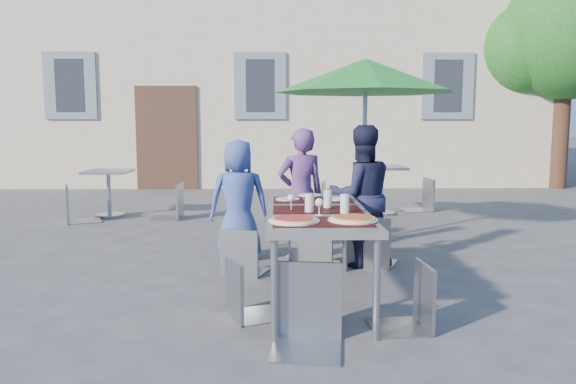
{
  "coord_description": "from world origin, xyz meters",
  "views": [
    {
      "loc": [
        0.36,
        -4.6,
        1.46
      ],
      "look_at": [
        0.46,
        0.76,
        0.78
      ],
      "focal_mm": 35.0,
      "sensor_mm": 36.0,
      "label": 1
    }
  ],
  "objects_px": {
    "child_2": "(361,196)",
    "bg_chair_r_0": "(172,180)",
    "dining_table": "(317,216)",
    "pizza_near_left": "(294,220)",
    "chair_1": "(315,209)",
    "patio_umbrella": "(366,78)",
    "bg_chair_r_1": "(423,175)",
    "child_0": "(239,200)",
    "chair_2": "(371,209)",
    "chair_3": "(246,253)",
    "bg_chair_l_0": "(74,180)",
    "cafe_table_1": "(382,181)",
    "child_1": "(301,194)",
    "chair_0": "(242,223)",
    "chair_5": "(308,257)",
    "bg_chair_l_1": "(330,178)",
    "cafe_table_0": "(109,186)",
    "chair_4": "(413,258)",
    "pizza_near_right": "(353,219)"
  },
  "relations": [
    {
      "from": "child_2",
      "to": "bg_chair_r_0",
      "type": "bearing_deg",
      "value": -58.84
    },
    {
      "from": "dining_table",
      "to": "pizza_near_left",
      "type": "relative_size",
      "value": 5.05
    },
    {
      "from": "pizza_near_left",
      "to": "chair_1",
      "type": "distance_m",
      "value": 1.56
    },
    {
      "from": "child_2",
      "to": "patio_umbrella",
      "type": "distance_m",
      "value": 1.71
    },
    {
      "from": "dining_table",
      "to": "bg_chair_r_1",
      "type": "xyz_separation_m",
      "value": [
        2.06,
        4.6,
        -0.11
      ]
    },
    {
      "from": "child_0",
      "to": "chair_2",
      "type": "height_order",
      "value": "child_0"
    },
    {
      "from": "chair_3",
      "to": "bg_chair_l_0",
      "type": "relative_size",
      "value": 0.82
    },
    {
      "from": "dining_table",
      "to": "cafe_table_1",
      "type": "bearing_deg",
      "value": 72.73
    },
    {
      "from": "dining_table",
      "to": "chair_3",
      "type": "height_order",
      "value": "chair_3"
    },
    {
      "from": "child_1",
      "to": "chair_3",
      "type": "height_order",
      "value": "child_1"
    },
    {
      "from": "child_0",
      "to": "child_2",
      "type": "distance_m",
      "value": 1.29
    },
    {
      "from": "chair_1",
      "to": "bg_chair_l_0",
      "type": "xyz_separation_m",
      "value": [
        -3.3,
        2.66,
        0.02
      ]
    },
    {
      "from": "child_2",
      "to": "patio_umbrella",
      "type": "xyz_separation_m",
      "value": [
        0.2,
        1.14,
        1.26
      ]
    },
    {
      "from": "child_0",
      "to": "chair_0",
      "type": "height_order",
      "value": "child_0"
    },
    {
      "from": "child_1",
      "to": "chair_5",
      "type": "bearing_deg",
      "value": 73.56
    },
    {
      "from": "bg_chair_l_1",
      "to": "pizza_near_left",
      "type": "bearing_deg",
      "value": -98.12
    },
    {
      "from": "dining_table",
      "to": "child_1",
      "type": "xyz_separation_m",
      "value": [
        -0.07,
        1.4,
        -0.0
      ]
    },
    {
      "from": "child_0",
      "to": "chair_0",
      "type": "bearing_deg",
      "value": 94.57
    },
    {
      "from": "cafe_table_0",
      "to": "bg_chair_l_0",
      "type": "height_order",
      "value": "bg_chair_l_0"
    },
    {
      "from": "dining_table",
      "to": "bg_chair_r_1",
      "type": "distance_m",
      "value": 5.04
    },
    {
      "from": "dining_table",
      "to": "bg_chair_r_1",
      "type": "height_order",
      "value": "bg_chair_r_1"
    },
    {
      "from": "child_2",
      "to": "chair_3",
      "type": "height_order",
      "value": "child_2"
    },
    {
      "from": "pizza_near_left",
      "to": "bg_chair_l_1",
      "type": "height_order",
      "value": "bg_chair_l_1"
    },
    {
      "from": "child_0",
      "to": "chair_5",
      "type": "relative_size",
      "value": 1.27
    },
    {
      "from": "bg_chair_l_0",
      "to": "child_1",
      "type": "bearing_deg",
      "value": -35.12
    },
    {
      "from": "chair_3",
      "to": "chair_4",
      "type": "height_order",
      "value": "chair_4"
    },
    {
      "from": "child_2",
      "to": "cafe_table_0",
      "type": "bearing_deg",
      "value": -50.96
    },
    {
      "from": "pizza_near_left",
      "to": "cafe_table_0",
      "type": "distance_m",
      "value": 5.4
    },
    {
      "from": "patio_umbrella",
      "to": "bg_chair_r_0",
      "type": "relative_size",
      "value": 2.18
    },
    {
      "from": "chair_1",
      "to": "bg_chair_r_0",
      "type": "bearing_deg",
      "value": 123.53
    },
    {
      "from": "pizza_near_right",
      "to": "chair_2",
      "type": "height_order",
      "value": "chair_2"
    },
    {
      "from": "chair_5",
      "to": "cafe_table_0",
      "type": "height_order",
      "value": "chair_5"
    },
    {
      "from": "chair_3",
      "to": "bg_chair_r_0",
      "type": "distance_m",
      "value": 4.51
    },
    {
      "from": "patio_umbrella",
      "to": "bg_chair_r_1",
      "type": "relative_size",
      "value": 2.19
    },
    {
      "from": "pizza_near_right",
      "to": "dining_table",
      "type": "bearing_deg",
      "value": 113.22
    },
    {
      "from": "child_1",
      "to": "cafe_table_0",
      "type": "height_order",
      "value": "child_1"
    },
    {
      "from": "chair_1",
      "to": "bg_chair_r_1",
      "type": "height_order",
      "value": "chair_1"
    },
    {
      "from": "chair_2",
      "to": "child_1",
      "type": "bearing_deg",
      "value": 153.2
    },
    {
      "from": "chair_1",
      "to": "chair_2",
      "type": "distance_m",
      "value": 0.57
    },
    {
      "from": "dining_table",
      "to": "pizza_near_right",
      "type": "xyz_separation_m",
      "value": [
        0.22,
        -0.52,
        0.07
      ]
    },
    {
      "from": "cafe_table_0",
      "to": "cafe_table_1",
      "type": "distance_m",
      "value": 4.22
    },
    {
      "from": "child_2",
      "to": "chair_1",
      "type": "xyz_separation_m",
      "value": [
        -0.48,
        -0.14,
        -0.11
      ]
    },
    {
      "from": "child_2",
      "to": "bg_chair_l_1",
      "type": "height_order",
      "value": "child_2"
    },
    {
      "from": "chair_0",
      "to": "chair_3",
      "type": "relative_size",
      "value": 1.01
    },
    {
      "from": "patio_umbrella",
      "to": "chair_5",
      "type": "bearing_deg",
      "value": -104.94
    },
    {
      "from": "bg_chair_r_0",
      "to": "chair_3",
      "type": "bearing_deg",
      "value": -72.82
    },
    {
      "from": "bg_chair_l_1",
      "to": "bg_chair_r_1",
      "type": "height_order",
      "value": "bg_chair_r_1"
    },
    {
      "from": "pizza_near_right",
      "to": "child_2",
      "type": "xyz_separation_m",
      "value": [
        0.3,
        1.63,
        -0.06
      ]
    },
    {
      "from": "chair_2",
      "to": "chair_5",
      "type": "distance_m",
      "value": 2.11
    },
    {
      "from": "chair_3",
      "to": "patio_umbrella",
      "type": "xyz_separation_m",
      "value": [
        1.28,
        2.67,
        1.47
      ]
    }
  ]
}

